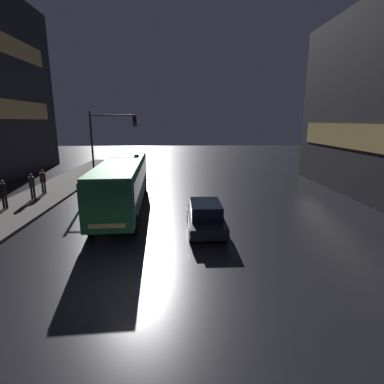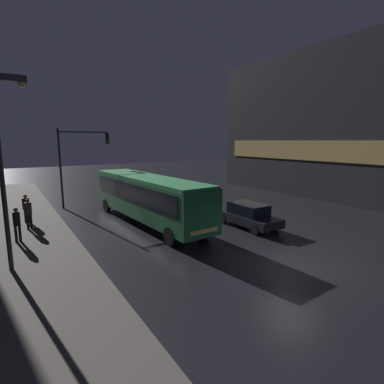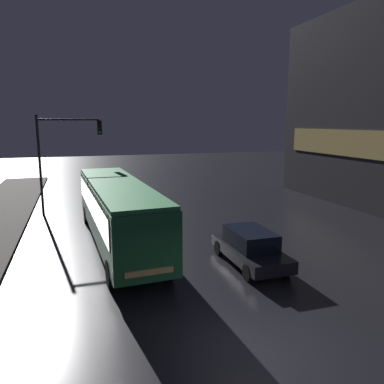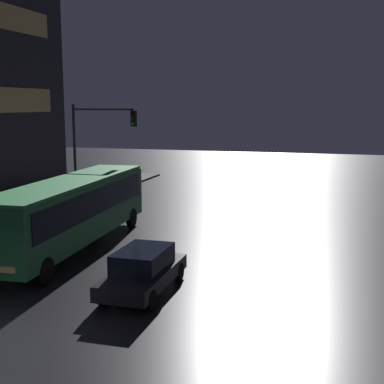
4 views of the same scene
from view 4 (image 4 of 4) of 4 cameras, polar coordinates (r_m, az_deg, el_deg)
The scene contains 3 objects.
bus_near at distance 23.83m, azimuth -12.67°, elevation -1.55°, with size 3.07×12.13×3.08m.
car_taxi at distance 18.36m, azimuth -5.24°, elevation -8.29°, with size 1.84×4.36×1.50m.
traffic_light_main at distance 31.37m, azimuth -10.24°, elevation 5.59°, with size 3.98×0.35×6.33m.
Camera 4 is at (9.13, -10.73, 6.31)m, focal length 50.00 mm.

